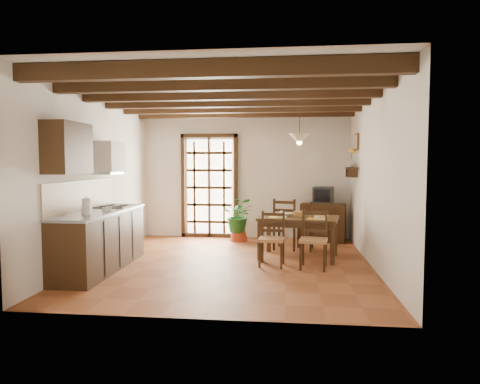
# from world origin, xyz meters

# --- Properties ---
(ground_plane) EXTENTS (5.00, 5.00, 0.00)m
(ground_plane) POSITION_xyz_m (0.00, 0.00, 0.00)
(ground_plane) COLOR brown
(room_shell) EXTENTS (4.52, 5.02, 2.81)m
(room_shell) POSITION_xyz_m (0.00, 0.00, 1.82)
(room_shell) COLOR silver
(room_shell) RESTS_ON ground_plane
(ceiling_beams) EXTENTS (4.50, 4.34, 0.20)m
(ceiling_beams) POSITION_xyz_m (0.00, 0.00, 2.69)
(ceiling_beams) COLOR black
(ceiling_beams) RESTS_ON room_shell
(french_door) EXTENTS (1.26, 0.11, 2.32)m
(french_door) POSITION_xyz_m (-0.80, 2.45, 1.18)
(french_door) COLOR white
(french_door) RESTS_ON ground_plane
(kitchen_counter) EXTENTS (0.64, 2.25, 1.38)m
(kitchen_counter) POSITION_xyz_m (-1.96, -0.60, 0.47)
(kitchen_counter) COLOR black
(kitchen_counter) RESTS_ON ground_plane
(upper_cabinet) EXTENTS (0.35, 0.80, 0.70)m
(upper_cabinet) POSITION_xyz_m (-2.08, -1.30, 1.85)
(upper_cabinet) COLOR black
(upper_cabinet) RESTS_ON room_shell
(range_hood) EXTENTS (0.38, 0.60, 0.54)m
(range_hood) POSITION_xyz_m (-2.05, -0.05, 1.73)
(range_hood) COLOR white
(range_hood) RESTS_ON room_shell
(counter_items) EXTENTS (0.50, 1.43, 0.25)m
(counter_items) POSITION_xyz_m (-1.95, -0.51, 0.96)
(counter_items) COLOR black
(counter_items) RESTS_ON kitchen_counter
(dining_table) EXTENTS (1.45, 1.06, 0.72)m
(dining_table) POSITION_xyz_m (1.11, 0.55, 0.63)
(dining_table) COLOR #3C2713
(dining_table) RESTS_ON ground_plane
(chair_near_left) EXTENTS (0.44, 0.42, 0.87)m
(chair_near_left) POSITION_xyz_m (0.66, -0.06, 0.27)
(chair_near_left) COLOR #9F7243
(chair_near_left) RESTS_ON ground_plane
(chair_near_right) EXTENTS (0.47, 0.46, 0.90)m
(chair_near_right) POSITION_xyz_m (1.32, -0.17, 0.28)
(chair_near_right) COLOR #9F7243
(chair_near_right) RESTS_ON ground_plane
(chair_far_left) EXTENTS (0.54, 0.53, 0.98)m
(chair_far_left) POSITION_xyz_m (0.89, 1.27, 0.31)
(chair_far_left) COLOR #9F7243
(chair_far_left) RESTS_ON ground_plane
(chair_far_right) EXTENTS (0.49, 0.47, 0.94)m
(chair_far_right) POSITION_xyz_m (1.55, 1.16, 0.29)
(chair_far_right) COLOR #9F7243
(chair_far_right) RESTS_ON ground_plane
(table_setting) EXTENTS (0.97, 0.64, 0.09)m
(table_setting) POSITION_xyz_m (1.11, 0.55, 0.72)
(table_setting) COLOR yellow
(table_setting) RESTS_ON dining_table
(table_bowl) EXTENTS (0.23, 0.23, 0.05)m
(table_bowl) POSITION_xyz_m (0.88, 0.64, 0.75)
(table_bowl) COLOR white
(table_bowl) RESTS_ON dining_table
(sideboard) EXTENTS (0.98, 0.58, 0.78)m
(sideboard) POSITION_xyz_m (1.66, 2.23, 0.39)
(sideboard) COLOR black
(sideboard) RESTS_ON ground_plane
(crt_tv) EXTENTS (0.47, 0.45, 0.34)m
(crt_tv) POSITION_xyz_m (1.66, 2.22, 0.97)
(crt_tv) COLOR black
(crt_tv) RESTS_ON sideboard
(fuse_box) EXTENTS (0.25, 0.03, 0.32)m
(fuse_box) POSITION_xyz_m (1.50, 2.48, 1.75)
(fuse_box) COLOR white
(fuse_box) RESTS_ON room_shell
(plant_pot) EXTENTS (0.38, 0.38, 0.23)m
(plant_pot) POSITION_xyz_m (-0.10, 2.03, 0.11)
(plant_pot) COLOR maroon
(plant_pot) RESTS_ON ground_plane
(potted_plant) EXTENTS (1.82, 1.60, 1.92)m
(potted_plant) POSITION_xyz_m (-0.10, 2.03, 0.57)
(potted_plant) COLOR #144C19
(potted_plant) RESTS_ON ground_plane
(wall_shelf) EXTENTS (0.20, 0.42, 0.20)m
(wall_shelf) POSITION_xyz_m (2.14, 1.60, 1.51)
(wall_shelf) COLOR black
(wall_shelf) RESTS_ON room_shell
(shelf_vase) EXTENTS (0.15, 0.15, 0.15)m
(shelf_vase) POSITION_xyz_m (2.14, 1.60, 1.65)
(shelf_vase) COLOR #B2BFB2
(shelf_vase) RESTS_ON wall_shelf
(shelf_flowers) EXTENTS (0.14, 0.14, 0.36)m
(shelf_flowers) POSITION_xyz_m (2.14, 1.60, 1.86)
(shelf_flowers) COLOR yellow
(shelf_flowers) RESTS_ON shelf_vase
(framed_picture) EXTENTS (0.03, 0.32, 0.32)m
(framed_picture) POSITION_xyz_m (2.22, 1.60, 2.05)
(framed_picture) COLOR brown
(framed_picture) RESTS_ON room_shell
(pendant_lamp) EXTENTS (0.36, 0.36, 0.84)m
(pendant_lamp) POSITION_xyz_m (1.11, 0.65, 2.08)
(pendant_lamp) COLOR black
(pendant_lamp) RESTS_ON room_shell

